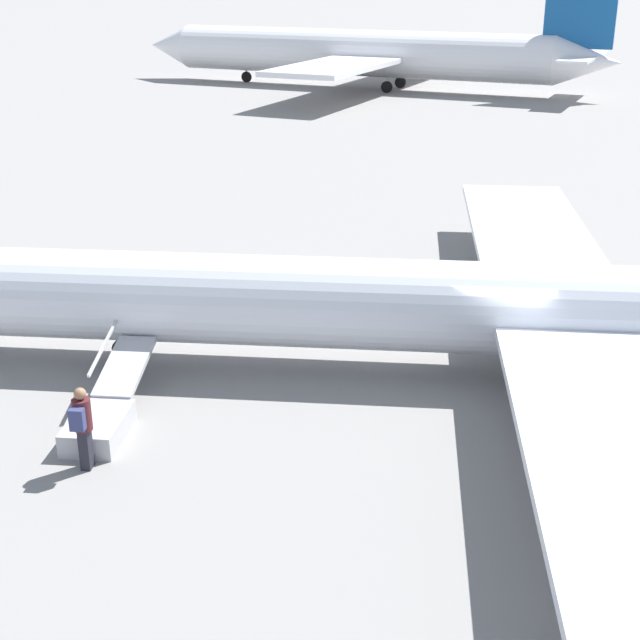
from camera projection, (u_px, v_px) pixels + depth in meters
name	position (u px, v px, depth m)	size (l,w,h in m)	color
ground_plane	(500.00, 374.00, 21.61)	(600.00, 600.00, 0.00)	gray
airplane_main	(544.00, 309.00, 20.90)	(32.06, 25.58, 5.78)	silver
airplane_far_center	(367.00, 53.00, 72.01)	(40.73, 30.81, 9.53)	white
boarding_stairs	(104.00, 415.00, 18.89)	(2.58, 4.07, 1.52)	#B2B2B7
passenger	(82.00, 423.00, 17.17)	(0.45, 0.57, 1.74)	#23232D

